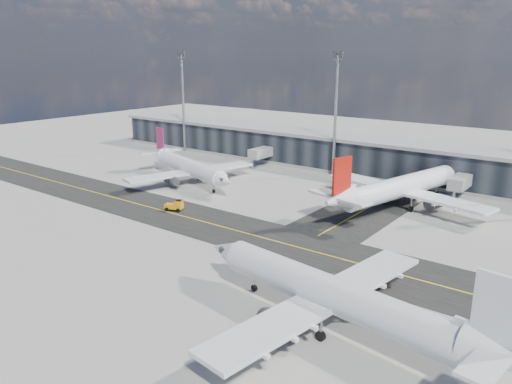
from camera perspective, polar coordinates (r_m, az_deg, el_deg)
ground at (r=84.48m, az=-7.07°, el=-4.32°), size 300.00×300.00×0.00m
taxiway_lanes at (r=89.69m, az=-0.49°, el=-2.98°), size 180.00×63.00×0.03m
terminal_concourse at (r=127.04m, az=10.37°, el=4.29°), size 152.00×19.80×8.80m
floodlight_masts at (r=119.20m, az=9.09°, el=9.21°), size 102.50×0.70×28.90m
airliner_af at (r=114.61m, az=-7.74°, el=2.88°), size 35.36×30.50×10.71m
airliner_redtail at (r=98.34m, az=16.10°, el=0.49°), size 34.60×40.24×12.04m
airliner_near at (r=54.66m, az=9.13°, el=-11.69°), size 39.25×33.58×11.63m
baggage_tug at (r=94.57m, az=-9.19°, el=-1.52°), size 3.74×2.79×2.12m
service_van at (r=105.48m, az=10.99°, el=0.02°), size 2.96×5.45×1.45m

